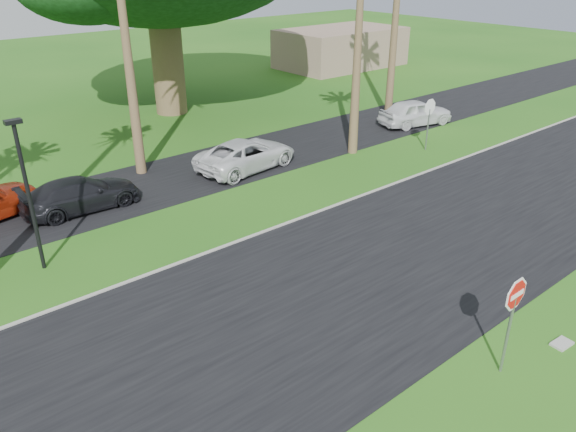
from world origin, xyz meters
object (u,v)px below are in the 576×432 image
Objects in this scene: car_dark at (81,194)px; car_pickup at (415,113)px; car_minivan at (246,155)px; stop_sign_near at (513,307)px; stop_sign_far at (429,114)px.

car_dark is 18.39m from car_pickup.
car_minivan reaches higher than car_dark.
car_pickup reaches higher than car_minivan.
car_minivan is at bearing 77.16° from stop_sign_near.
stop_sign_far is 8.97m from car_minivan.
car_dark is (-3.95, 14.86, -1.15)m from stop_sign_near.
stop_sign_near is 15.91m from stop_sign_far.
stop_sign_near reaches higher than car_minivan.
car_dark is at bearing 100.91° from car_pickup.
stop_sign_near reaches higher than car_pickup.
car_minivan is at bearing -22.58° from stop_sign_far.
car_minivan is (7.24, -0.44, 0.04)m from car_dark.
stop_sign_far reaches higher than car_minivan.
car_dark is 7.25m from car_minivan.
car_pickup is (11.13, -0.42, 0.05)m from car_minivan.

